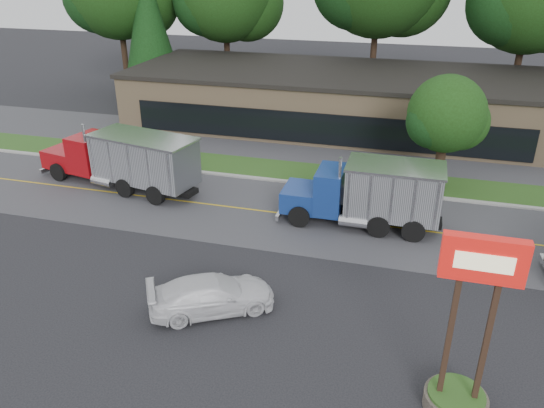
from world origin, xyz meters
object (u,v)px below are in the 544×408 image
Objects in this scene: dump_truck_red at (125,159)px; bilo_sign at (464,356)px; dump_truck_blue at (371,193)px; rally_car at (212,294)px.

bilo_sign is at bearing 157.15° from dump_truck_red.
dump_truck_blue is at bearing 108.74° from bilo_sign.
rally_car is (-8.94, 2.65, -1.32)m from bilo_sign.
bilo_sign is 1.23× the size of rally_car.
dump_truck_red is 2.20× the size of rally_car.
dump_truck_red is 13.47m from rally_car.
rally_car is at bearing 144.71° from dump_truck_red.
dump_truck_red is 1.33× the size of dump_truck_blue.
bilo_sign reaches higher than dump_truck_blue.
dump_truck_blue is at bearing -60.31° from rally_car.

